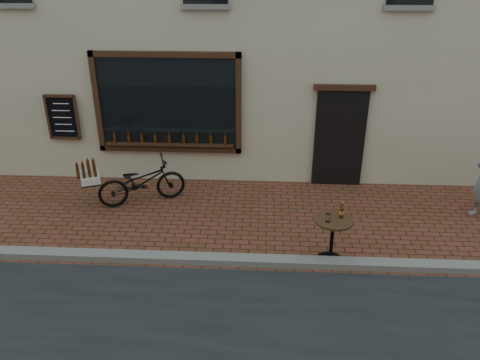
{
  "coord_description": "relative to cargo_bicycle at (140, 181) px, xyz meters",
  "views": [
    {
      "loc": [
        0.23,
        -6.41,
        4.7
      ],
      "look_at": [
        -0.19,
        1.2,
        1.1
      ],
      "focal_mm": 35.0,
      "sensor_mm": 36.0,
      "label": 1
    }
  ],
  "objects": [
    {
      "name": "kerb",
      "position": [
        2.35,
        -2.1,
        -0.43
      ],
      "size": [
        90.0,
        0.25,
        0.12
      ],
      "primitive_type": "cube",
      "color": "slate",
      "rests_on": "ground"
    },
    {
      "name": "cargo_bicycle",
      "position": [
        0.0,
        0.0,
        0.0
      ],
      "size": [
        2.17,
        1.38,
        1.03
      ],
      "rotation": [
        0.0,
        0.0,
        1.98
      ],
      "color": "black",
      "rests_on": "ground"
    },
    {
      "name": "bistro_table",
      "position": [
        3.77,
        -1.95,
        0.1
      ],
      "size": [
        0.64,
        0.64,
        1.1
      ],
      "color": "black",
      "rests_on": "ground"
    },
    {
      "name": "ground",
      "position": [
        2.35,
        -2.3,
        -0.49
      ],
      "size": [
        90.0,
        90.0,
        0.0
      ],
      "primitive_type": "plane",
      "color": "#532F1B",
      "rests_on": "ground"
    }
  ]
}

